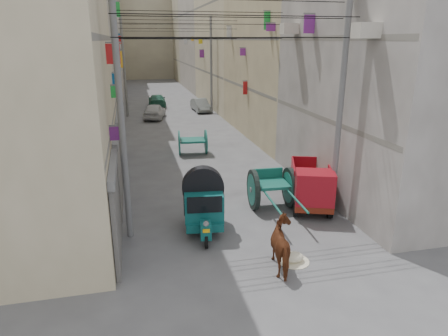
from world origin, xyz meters
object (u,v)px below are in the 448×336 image
object	(u,v)px
distant_car_grey	(200,105)
distant_car_green	(157,100)
horse	(285,246)
tonga_cart	(272,188)
distant_car_white	(155,111)
mini_truck	(312,189)
second_cart	(193,142)
feed_sack	(294,257)
auto_rickshaw	(203,202)

from	to	relation	value
distant_car_grey	distant_car_green	size ratio (longest dim) A/B	0.87
distant_car_grey	horse	bearing A→B (deg)	-98.72
tonga_cart	distant_car_white	size ratio (longest dim) A/B	0.95
distant_car_green	horse	bearing A→B (deg)	95.56
mini_truck	second_cart	size ratio (longest dim) A/B	2.02
horse	second_cart	bearing A→B (deg)	-80.68
tonga_cart	distant_car_green	distance (m)	25.81
distant_car_grey	feed_sack	bearing A→B (deg)	-97.87
mini_truck	distant_car_grey	bearing A→B (deg)	110.35
horse	distant_car_white	world-z (taller)	horse
mini_truck	tonga_cart	bearing A→B (deg)	177.74
distant_car_white	tonga_cart	bearing A→B (deg)	111.50
distant_car_white	mini_truck	bearing A→B (deg)	115.09
second_cart	feed_sack	size ratio (longest dim) A/B	2.97
distant_car_green	mini_truck	bearing A→B (deg)	101.30
feed_sack	distant_car_grey	world-z (taller)	distant_car_grey
tonga_cart	second_cart	bearing A→B (deg)	105.53
tonga_cart	auto_rickshaw	bearing A→B (deg)	-152.46
second_cart	distant_car_green	world-z (taller)	second_cart
auto_rickshaw	mini_truck	world-z (taller)	mini_truck
feed_sack	distant_car_green	size ratio (longest dim) A/B	0.14
feed_sack	horse	xyz separation A→B (m)	(-0.41, -0.27, 0.56)
auto_rickshaw	tonga_cart	xyz separation A→B (m)	(2.87, 1.30, -0.21)
mini_truck	second_cart	bearing A→B (deg)	129.74
tonga_cart	feed_sack	xyz separation A→B (m)	(-0.69, -3.90, -0.66)
distant_car_white	distant_car_green	bearing A→B (deg)	-83.53
auto_rickshaw	distant_car_grey	world-z (taller)	auto_rickshaw
auto_rickshaw	mini_truck	bearing A→B (deg)	16.80
auto_rickshaw	horse	size ratio (longest dim) A/B	1.50
second_cart	distant_car_grey	xyz separation A→B (m)	(2.88, 13.89, -0.17)
tonga_cart	distant_car_grey	xyz separation A→B (m)	(1.11, 21.95, -0.23)
distant_car_white	second_cart	bearing A→B (deg)	109.19
auto_rickshaw	tonga_cart	world-z (taller)	auto_rickshaw
horse	distant_car_grey	distance (m)	26.21
mini_truck	feed_sack	xyz separation A→B (m)	(-2.08, -3.34, -0.69)
tonga_cart	second_cart	size ratio (longest dim) A/B	2.07
second_cart	mini_truck	bearing A→B (deg)	-65.11
distant_car_grey	distant_car_green	distance (m)	5.19
mini_truck	distant_car_white	distance (m)	20.46
mini_truck	horse	world-z (taller)	mini_truck
horse	feed_sack	bearing A→B (deg)	-140.31
tonga_cart	distant_car_grey	distance (m)	21.98
auto_rickshaw	distant_car_grey	bearing A→B (deg)	87.21
horse	distant_car_grey	bearing A→B (deg)	-88.63
auto_rickshaw	feed_sack	xyz separation A→B (m)	(2.18, -2.60, -0.86)
distant_car_grey	tonga_cart	bearing A→B (deg)	-96.78
horse	distant_car_grey	size ratio (longest dim) A/B	0.48
mini_truck	horse	xyz separation A→B (m)	(-2.49, -3.61, -0.14)
feed_sack	distant_car_white	size ratio (longest dim) A/B	0.15
feed_sack	distant_car_grey	bearing A→B (deg)	86.02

